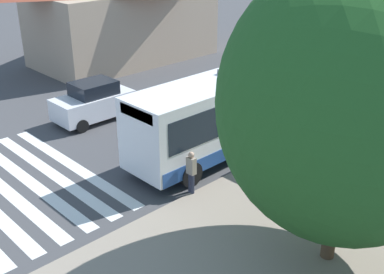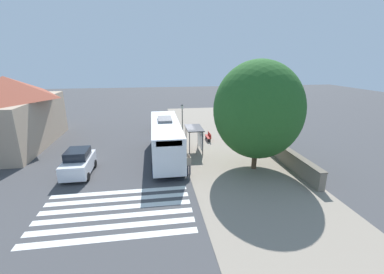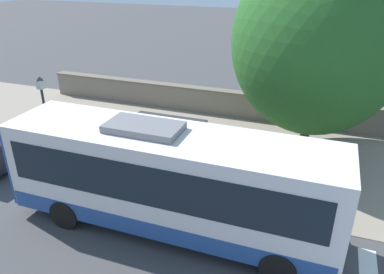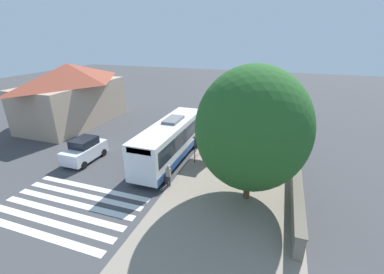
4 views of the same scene
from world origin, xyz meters
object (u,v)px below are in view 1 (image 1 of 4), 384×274
Objects in this scene: bus at (233,109)px; street_lamp_near at (358,79)px; shade_tree at (349,103)px; pedestrian at (191,169)px; parked_car_far_lane at (93,102)px; bus_shelter at (310,117)px; parked_car_behind_bus at (352,81)px.

street_lamp_near reaches higher than bus.
shade_tree reaches higher than bus.
pedestrian is (-1.55, 3.94, -0.85)m from bus.
bus is at bearing -159.79° from parked_car_far_lane.
street_lamp_near is 0.43× the size of shade_tree.
bus_shelter is (-2.94, -1.35, 0.12)m from bus.
parked_car_behind_bus reaches higher than pedestrian.
street_lamp_near is at bearing -109.37° from bus.
bus_shelter is at bearing 107.27° from parked_car_behind_bus.
parked_car_behind_bus is at bearing -63.14° from shade_tree.
bus is 6.79m from street_lamp_near.
street_lamp_near is 12.88m from parked_car_far_lane.
shade_tree is at bearing 116.86° from parked_car_behind_bus.
bus reaches higher than parked_car_far_lane.
pedestrian is 0.44× the size of street_lamp_near.
bus_shelter is at bearing -104.81° from pedestrian.
shade_tree reaches higher than pedestrian.
parked_car_far_lane is at bearing -4.09° from shade_tree.
bus is 7.43m from parked_car_far_lane.
pedestrian is 0.19× the size of shade_tree.
bus_shelter is 8.64m from parked_car_behind_bus.
bus is 6.10× the size of pedestrian.
bus_shelter is 5.10m from street_lamp_near.
pedestrian is 0.43× the size of parked_car_far_lane.
bus_shelter is 7.03m from shade_tree.
street_lamp_near is at bearing 120.41° from parked_car_behind_bus.
bus_shelter is 0.73× the size of parked_car_far_lane.
bus is at bearing -26.79° from shade_tree.
street_lamp_near is at bearing -93.88° from pedestrian.
street_lamp_near is 11.34m from shade_tree.
pedestrian is 6.76m from shade_tree.
bus_shelter reaches higher than parked_car_far_lane.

